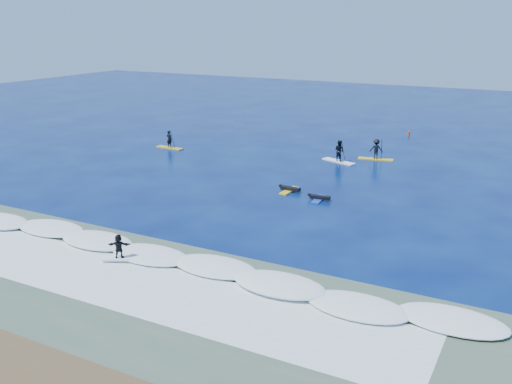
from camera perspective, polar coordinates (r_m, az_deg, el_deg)
The scene contains 11 objects.
ground at distance 40.31m, azimuth -3.01°, elevation -1.27°, with size 160.00×160.00×0.00m, color #030E44.
shallow_water at distance 30.04m, azimuth -16.95°, elevation -8.64°, with size 90.00×13.00×0.01m, color #3D5446.
breaking_wave at distance 32.70m, azimuth -12.05°, elevation -6.12°, with size 40.00×6.00×0.30m, color white.
whitewater at distance 30.68m, azimuth -15.64°, elevation -7.99°, with size 34.00×5.00×0.02m, color silver.
sup_paddler_left at distance 58.31m, azimuth -8.65°, elevation 4.97°, with size 3.05×0.93×2.11m.
sup_paddler_center at distance 52.61m, azimuth 8.31°, elevation 3.93°, with size 3.43×1.93×2.35m.
sup_paddler_right at distance 54.04m, azimuth 11.93°, elevation 4.09°, with size 3.31×1.42×2.25m.
prone_paddler_near at distance 43.39m, azimuth 3.36°, elevation 0.28°, with size 1.80×2.28×0.47m.
prone_paddler_far at distance 41.50m, azimuth 6.30°, elevation -0.59°, with size 1.71×2.19×0.45m.
wave_surfer at distance 31.61m, azimuth -13.54°, elevation -5.45°, with size 2.02×1.38×1.44m.
marker_buoy at distance 66.62m, azimuth 15.05°, elevation 5.74°, with size 0.25×0.25×0.61m.
Camera 1 is at (19.74, -32.80, 12.65)m, focal length 40.00 mm.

